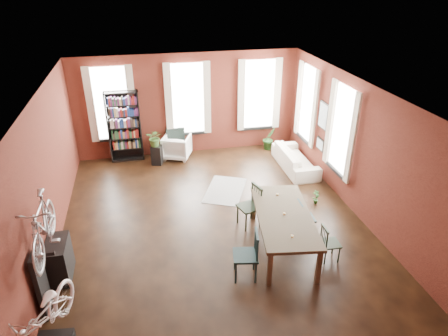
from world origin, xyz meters
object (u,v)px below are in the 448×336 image
object	(u,v)px
dining_chair_a	(245,255)
plant_stand	(157,155)
bicycle_floor	(38,298)
dining_chair_c	(330,243)
dining_table	(283,231)
dining_chair_d	(306,218)
bookshelf	(124,127)
cream_sofa	(296,156)
white_armchair	(177,146)
console_table	(59,260)
dining_chair_b	(249,207)

from	to	relation	value
dining_chair_a	plant_stand	xyz separation A→B (m)	(-1.36, 5.42, -0.21)
bicycle_floor	dining_chair_a	bearing A→B (deg)	34.20
dining_chair_a	dining_chair_c	world-z (taller)	dining_chair_a
dining_table	dining_chair_a	xyz separation A→B (m)	(-1.03, -0.73, 0.09)
dining_chair_a	dining_chair_d	size ratio (longest dim) A/B	1.23
dining_table	dining_chair_d	size ratio (longest dim) A/B	2.94
dining_chair_d	bookshelf	size ratio (longest dim) A/B	0.38
dining_table	cream_sofa	size ratio (longest dim) A/B	1.18
white_armchair	console_table	size ratio (longest dim) A/B	1.03
white_armchair	bookshelf	bearing A→B (deg)	13.76
bookshelf	white_armchair	xyz separation A→B (m)	(1.55, -0.20, -0.69)
dining_chair_d	plant_stand	world-z (taller)	dining_chair_d
dining_table	white_armchair	world-z (taller)	dining_table
dining_chair_d	console_table	xyz separation A→B (m)	(-5.23, -0.32, -0.02)
cream_sofa	console_table	world-z (taller)	cream_sofa
bookshelf	plant_stand	world-z (taller)	bookshelf
bookshelf	bicycle_floor	distance (m)	7.06
dining_table	dining_chair_b	bearing A→B (deg)	126.09
dining_table	white_armchair	size ratio (longest dim) A/B	2.98
cream_sofa	plant_stand	distance (m)	4.22
dining_chair_c	bicycle_floor	size ratio (longest dim) A/B	0.42
dining_chair_d	bicycle_floor	size ratio (longest dim) A/B	0.44
dining_chair_b	console_table	bearing A→B (deg)	-93.55
dining_chair_a	bicycle_floor	xyz separation A→B (m)	(-3.46, -0.99, 0.59)
dining_chair_d	dining_chair_a	bearing A→B (deg)	125.28
dining_table	dining_chair_a	size ratio (longest dim) A/B	2.40
dining_chair_a	dining_chair_d	bearing A→B (deg)	133.47
dining_table	bicycle_floor	world-z (taller)	bicycle_floor
white_armchair	bicycle_floor	world-z (taller)	bicycle_floor
console_table	dining_table	bearing A→B (deg)	-0.48
dining_chair_d	cream_sofa	bearing A→B (deg)	-14.77
dining_chair_b	dining_chair_c	world-z (taller)	dining_chair_b
dining_chair_d	bicycle_floor	world-z (taller)	bicycle_floor
console_table	dining_chair_a	bearing A→B (deg)	-12.22
dining_chair_b	dining_table	bearing A→B (deg)	11.25
dining_chair_b	dining_chair_d	distance (m)	1.31
dining_chair_c	console_table	size ratio (longest dim) A/B	1.00
bookshelf	plant_stand	xyz separation A→B (m)	(0.89, -0.54, -0.80)
dining_chair_a	white_armchair	size ratio (longest dim) A/B	1.24
dining_chair_c	plant_stand	size ratio (longest dim) A/B	1.31
dining_table	plant_stand	world-z (taller)	dining_table
cream_sofa	white_armchair	bearing A→B (deg)	66.28
bookshelf	dining_chair_d	bearing A→B (deg)	-50.99
dining_chair_c	bookshelf	size ratio (longest dim) A/B	0.36
dining_chair_a	cream_sofa	size ratio (longest dim) A/B	0.49
bookshelf	white_armchair	size ratio (longest dim) A/B	2.66
bookshelf	white_armchair	world-z (taller)	bookshelf
dining_chair_b	white_armchair	size ratio (longest dim) A/B	1.22
dining_chair_d	white_armchair	xyz separation A→B (m)	(-2.41, 4.67, -0.01)
dining_chair_c	plant_stand	bearing A→B (deg)	33.66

